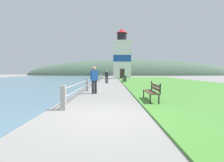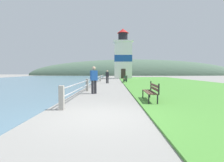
{
  "view_description": "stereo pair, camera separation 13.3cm",
  "coord_description": "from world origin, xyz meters",
  "px_view_note": "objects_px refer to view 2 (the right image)",
  "views": [
    {
      "loc": [
        0.33,
        -5.52,
        1.45
      ],
      "look_at": [
        0.26,
        15.61,
        0.3
      ],
      "focal_mm": 28.0,
      "sensor_mm": 36.0,
      "label": 1
    },
    {
      "loc": [
        0.47,
        -5.52,
        1.45
      ],
      "look_at": [
        0.26,
        15.61,
        0.3
      ],
      "focal_mm": 28.0,
      "sensor_mm": 36.0,
      "label": 2
    }
  ],
  "objects_px": {
    "lighthouse": "(123,57)",
    "person_strolling": "(94,79)",
    "trash_bin": "(126,79)",
    "person_by_railing": "(107,76)",
    "park_bench_near": "(151,90)",
    "park_bench_midway": "(126,78)"
  },
  "relations": [
    {
      "from": "lighthouse",
      "to": "person_strolling",
      "type": "distance_m",
      "value": 25.59
    },
    {
      "from": "lighthouse",
      "to": "trash_bin",
      "type": "xyz_separation_m",
      "value": [
        -0.2,
        -11.42,
        -3.97
      ]
    },
    {
      "from": "lighthouse",
      "to": "person_strolling",
      "type": "height_order",
      "value": "lighthouse"
    },
    {
      "from": "person_by_railing",
      "to": "trash_bin",
      "type": "distance_m",
      "value": 4.41
    },
    {
      "from": "person_strolling",
      "to": "person_by_railing",
      "type": "bearing_deg",
      "value": -32.09
    },
    {
      "from": "park_bench_near",
      "to": "park_bench_midway",
      "type": "bearing_deg",
      "value": -87.24
    },
    {
      "from": "trash_bin",
      "to": "park_bench_midway",
      "type": "bearing_deg",
      "value": -93.33
    },
    {
      "from": "park_bench_near",
      "to": "park_bench_midway",
      "type": "distance_m",
      "value": 14.68
    },
    {
      "from": "park_bench_midway",
      "to": "trash_bin",
      "type": "bearing_deg",
      "value": -87.56
    },
    {
      "from": "lighthouse",
      "to": "person_by_railing",
      "type": "height_order",
      "value": "lighthouse"
    },
    {
      "from": "lighthouse",
      "to": "trash_bin",
      "type": "height_order",
      "value": "lighthouse"
    },
    {
      "from": "park_bench_near",
      "to": "lighthouse",
      "type": "distance_m",
      "value": 28.4
    },
    {
      "from": "park_bench_midway",
      "to": "person_by_railing",
      "type": "distance_m",
      "value": 2.87
    },
    {
      "from": "person_strolling",
      "to": "person_by_railing",
      "type": "distance_m",
      "value": 10.14
    },
    {
      "from": "lighthouse",
      "to": "person_strolling",
      "type": "relative_size",
      "value": 5.78
    },
    {
      "from": "park_bench_near",
      "to": "park_bench_midway",
      "type": "relative_size",
      "value": 1.09
    },
    {
      "from": "park_bench_midway",
      "to": "park_bench_near",
      "type": "bearing_deg",
      "value": 96.63
    },
    {
      "from": "park_bench_midway",
      "to": "person_strolling",
      "type": "xyz_separation_m",
      "value": [
        -2.88,
        -11.7,
        0.43
      ]
    },
    {
      "from": "person_strolling",
      "to": "trash_bin",
      "type": "relative_size",
      "value": 2.12
    },
    {
      "from": "park_bench_near",
      "to": "park_bench_midway",
      "type": "height_order",
      "value": "same"
    },
    {
      "from": "park_bench_near",
      "to": "trash_bin",
      "type": "height_order",
      "value": "park_bench_near"
    },
    {
      "from": "park_bench_near",
      "to": "lighthouse",
      "type": "xyz_separation_m",
      "value": [
        0.1,
        28.14,
        3.85
      ]
    }
  ]
}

